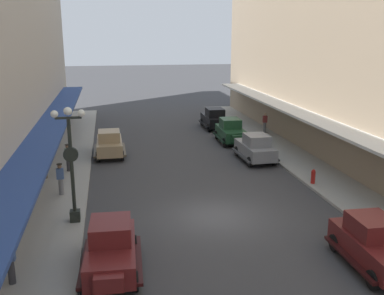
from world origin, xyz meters
name	(u,v)px	position (x,y,z in m)	size (l,w,h in m)	color
ground_plane	(216,216)	(0.00, 0.00, 0.00)	(200.00, 200.00, 0.00)	#38383A
sidewalk_left	(49,228)	(-7.50, 0.00, 0.07)	(3.00, 60.00, 0.15)	#99968E
sidewalk_right	(362,204)	(7.50, 0.00, 0.07)	(3.00, 60.00, 0.15)	#99968E
parked_car_0	(111,247)	(-4.85, -4.06, 0.94)	(2.30, 4.32, 1.84)	#591919
parked_car_1	(374,243)	(4.56, -5.52, 0.94)	(2.23, 4.29, 1.84)	#591919
parked_car_2	(231,130)	(4.59, 13.88, 0.94)	(2.22, 4.29, 1.84)	#193D23
parked_car_3	(109,143)	(-4.76, 11.57, 0.94)	(2.15, 4.26, 1.84)	#997F5B
parked_car_4	(255,147)	(4.78, 8.57, 0.94)	(2.22, 4.29, 1.84)	slate
parked_car_5	(214,118)	(4.54, 19.19, 0.94)	(2.15, 4.27, 1.84)	black
lamp_post_with_clock	(71,160)	(-6.40, 0.35, 2.99)	(1.42, 0.44, 5.16)	black
fire_hydrant	(313,176)	(6.35, 3.13, 0.56)	(0.24, 0.24, 0.82)	#B21E19
pedestrian_0	(60,179)	(-7.33, 3.94, 1.01)	(0.36, 0.28, 1.67)	slate
pedestrian_1	(10,260)	(-8.16, -4.52, 1.01)	(0.36, 0.28, 1.67)	#2D2D33
pedestrian_2	(265,122)	(8.19, 16.16, 0.99)	(0.36, 0.24, 1.64)	slate
pedestrian_3	(45,164)	(-8.48, 6.89, 1.01)	(0.36, 0.28, 1.67)	#4C4238
pedestrian_4	(68,157)	(-7.27, 8.05, 1.01)	(0.36, 0.28, 1.67)	#2D2D33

